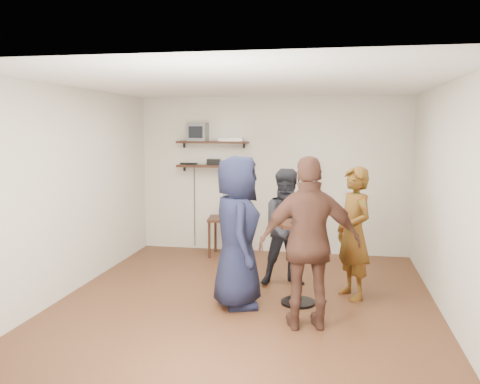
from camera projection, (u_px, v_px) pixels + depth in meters
name	position (u px, v px, depth m)	size (l,w,h in m)	color
room	(247.00, 195.00, 6.04)	(4.58, 5.08, 2.68)	#412315
shelf_upper	(212.00, 142.00, 8.47)	(1.20, 0.25, 0.04)	black
shelf_lower	(212.00, 166.00, 8.52)	(1.20, 0.25, 0.04)	black
crt_monitor	(198.00, 132.00, 8.49)	(0.32, 0.30, 0.30)	#59595B
dvd_deck	(231.00, 139.00, 8.40)	(0.40, 0.24, 0.06)	silver
radio	(214.00, 162.00, 8.51)	(0.22, 0.10, 0.10)	black
power_strip	(189.00, 164.00, 8.64)	(0.30, 0.05, 0.03)	black
side_table	(225.00, 224.00, 8.30)	(0.59, 0.59, 0.63)	black
vase_lilies	(225.00, 198.00, 8.25)	(0.20, 0.20, 1.00)	silver
drinks_table	(299.00, 252.00, 5.99)	(0.54, 0.54, 0.99)	black
wine_glass_fl	(293.00, 212.00, 5.90)	(0.07, 0.07, 0.20)	silver
wine_glass_fr	(304.00, 212.00, 5.90)	(0.07, 0.07, 0.20)	silver
wine_glass_bl	(298.00, 210.00, 5.99)	(0.07, 0.07, 0.20)	silver
wine_glass_br	(302.00, 210.00, 5.95)	(0.07, 0.07, 0.21)	silver
person_plaid	(354.00, 233.00, 6.20)	(0.59, 0.39, 1.62)	#9D2012
person_dark	(289.00, 228.00, 6.70)	(0.76, 0.59, 1.56)	black
person_navy	(237.00, 232.00, 5.90)	(0.87, 0.56, 1.78)	black
person_brown	(310.00, 243.00, 5.23)	(1.06, 0.44, 1.81)	#4A2A20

